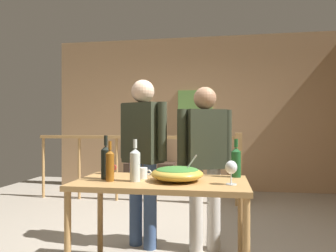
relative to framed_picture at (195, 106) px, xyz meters
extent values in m
plane|color=#9E9384|center=(0.01, -2.81, -1.56)|extent=(7.46, 7.46, 0.00)
cube|color=tan|center=(0.01, 0.06, -0.13)|extent=(5.40, 0.10, 2.86)
cube|color=#70A94F|center=(0.00, 0.00, 0.00)|extent=(0.64, 0.03, 0.59)
cylinder|color=#B2844C|center=(-2.44, -1.08, -1.07)|extent=(0.04, 0.04, 0.99)
cylinder|color=#B2844C|center=(-1.81, -1.08, -1.07)|extent=(0.04, 0.04, 0.99)
cylinder|color=#B2844C|center=(-1.17, -1.08, -1.07)|extent=(0.04, 0.04, 0.99)
cylinder|color=#B2844C|center=(-0.53, -1.08, -1.07)|extent=(0.04, 0.04, 0.99)
cylinder|color=#B2844C|center=(0.10, -1.08, -1.07)|extent=(0.04, 0.04, 0.99)
cylinder|color=#B2844C|center=(0.74, -1.08, -1.07)|extent=(0.04, 0.04, 0.99)
cube|color=#B2844C|center=(-0.85, -1.08, -0.55)|extent=(3.27, 0.07, 0.05)
cube|color=#B2844C|center=(0.74, -1.08, -1.02)|extent=(0.10, 0.10, 1.09)
cube|color=#38281E|center=(-0.79, -0.29, -1.30)|extent=(0.90, 0.40, 0.52)
cube|color=black|center=(-0.79, -0.29, -1.04)|extent=(0.20, 0.12, 0.02)
cylinder|color=black|center=(-0.79, -0.29, -0.99)|extent=(0.03, 0.03, 0.08)
cube|color=black|center=(-0.79, -0.32, -0.79)|extent=(0.53, 0.06, 0.31)
cube|color=black|center=(-0.79, -0.35, -0.79)|extent=(0.49, 0.01, 0.28)
cube|color=#B2844C|center=(0.02, -3.53, -0.81)|extent=(1.32, 0.70, 0.04)
cylinder|color=#B2844C|center=(-0.60, -3.84, -1.20)|extent=(0.05, 0.05, 0.73)
cylinder|color=#B2844C|center=(-0.60, -3.22, -1.20)|extent=(0.05, 0.05, 0.73)
cylinder|color=#B2844C|center=(0.65, -3.22, -1.20)|extent=(0.05, 0.05, 0.73)
ellipsoid|color=gold|center=(0.15, -3.55, -0.74)|extent=(0.40, 0.40, 0.11)
ellipsoid|color=#38702D|center=(0.15, -3.55, -0.71)|extent=(0.33, 0.33, 0.05)
cylinder|color=silver|center=(0.23, -3.55, -0.69)|extent=(0.15, 0.01, 0.20)
cylinder|color=silver|center=(0.56, -3.63, -0.79)|extent=(0.08, 0.08, 0.01)
cylinder|color=silver|center=(0.56, -3.63, -0.75)|extent=(0.01, 0.01, 0.08)
ellipsoid|color=silver|center=(0.56, -3.63, -0.67)|extent=(0.09, 0.09, 0.10)
cylinder|color=#1E5628|center=(0.61, -3.28, -0.69)|extent=(0.08, 0.08, 0.21)
cone|color=#1E5628|center=(0.61, -3.28, -0.56)|extent=(0.08, 0.08, 0.04)
cylinder|color=#1E5628|center=(0.61, -3.28, -0.51)|extent=(0.03, 0.03, 0.07)
cylinder|color=brown|center=(-0.36, -3.64, -0.69)|extent=(0.06, 0.06, 0.21)
cone|color=brown|center=(-0.36, -3.64, -0.57)|extent=(0.06, 0.06, 0.03)
cylinder|color=brown|center=(-0.36, -3.64, -0.52)|extent=(0.02, 0.02, 0.07)
cylinder|color=silver|center=(-0.17, -3.61, -0.68)|extent=(0.08, 0.08, 0.22)
cone|color=silver|center=(-0.17, -3.61, -0.56)|extent=(0.08, 0.08, 0.04)
cylinder|color=silver|center=(-0.17, -3.61, -0.50)|extent=(0.03, 0.03, 0.07)
cylinder|color=black|center=(-0.42, -3.55, -0.68)|extent=(0.07, 0.07, 0.23)
cone|color=black|center=(-0.42, -3.55, -0.54)|extent=(0.07, 0.07, 0.03)
cylinder|color=black|center=(-0.42, -3.55, -0.49)|extent=(0.03, 0.03, 0.08)
cylinder|color=#B7332D|center=(-0.50, -3.28, -0.74)|extent=(0.08, 0.08, 0.11)
torus|color=#B7332D|center=(-0.45, -3.28, -0.73)|extent=(0.05, 0.01, 0.05)
cylinder|color=white|center=(-0.14, -3.47, -0.75)|extent=(0.08, 0.08, 0.09)
torus|color=white|center=(-0.09, -3.47, -0.74)|extent=(0.05, 0.01, 0.05)
cylinder|color=#3D5684|center=(-0.20, -2.94, -1.15)|extent=(0.13, 0.13, 0.83)
cylinder|color=#3D5684|center=(-0.36, -2.86, -1.15)|extent=(0.13, 0.13, 0.83)
cube|color=#2D3323|center=(-0.28, -2.90, -0.44)|extent=(0.43, 0.35, 0.59)
cylinder|color=#2D3323|center=(-0.07, -3.00, -0.42)|extent=(0.09, 0.09, 0.56)
cylinder|color=#2D3323|center=(-0.50, -2.80, -0.42)|extent=(0.09, 0.09, 0.56)
sphere|color=beige|center=(-0.28, -2.90, -0.03)|extent=(0.23, 0.23, 0.23)
cylinder|color=beige|center=(0.41, -2.86, -1.17)|extent=(0.13, 0.13, 0.79)
cylinder|color=beige|center=(0.25, -2.94, -1.17)|extent=(0.13, 0.13, 0.79)
cube|color=#2D3323|center=(0.33, -2.90, -0.49)|extent=(0.42, 0.35, 0.56)
cylinder|color=#2D3323|center=(0.54, -2.80, -0.48)|extent=(0.09, 0.09, 0.53)
cylinder|color=#2D3323|center=(0.12, -2.99, -0.48)|extent=(0.09, 0.09, 0.53)
sphere|color=#A37556|center=(0.33, -2.90, -0.10)|extent=(0.22, 0.22, 0.22)
camera|label=1|loc=(0.49, -5.97, -0.37)|focal=34.11mm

